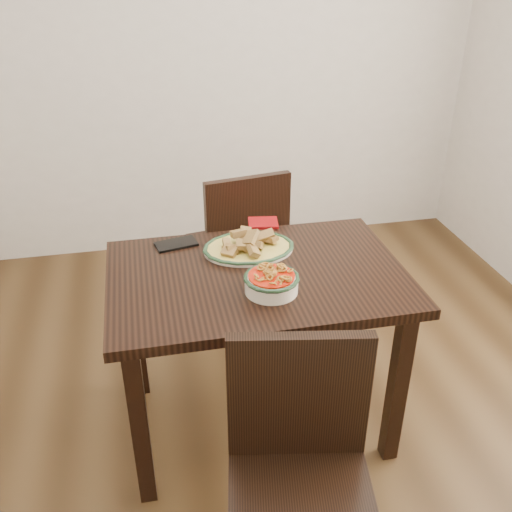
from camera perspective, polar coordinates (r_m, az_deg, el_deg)
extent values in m
plane|color=#372411|center=(2.59, 0.31, -16.15)|extent=(3.50, 3.50, 0.00)
cube|color=beige|center=(3.60, -5.95, 20.29)|extent=(3.50, 0.10, 2.60)
cube|color=black|center=(2.14, 0.11, -2.12)|extent=(1.11, 0.74, 0.04)
cube|color=black|center=(2.11, -11.54, -16.41)|extent=(0.06, 0.06, 0.71)
cube|color=black|center=(2.28, 13.95, -12.65)|extent=(0.06, 0.06, 0.71)
cube|color=black|center=(2.57, -11.97, -7.05)|extent=(0.06, 0.06, 0.71)
cube|color=black|center=(2.71, 8.82, -4.61)|extent=(0.06, 0.06, 0.71)
cube|color=black|center=(2.99, -2.06, 0.85)|extent=(0.48, 0.48, 0.04)
cube|color=black|center=(3.29, -0.19, -0.79)|extent=(0.04, 0.04, 0.41)
cube|color=black|center=(3.20, -5.88, -1.89)|extent=(0.04, 0.04, 0.41)
cube|color=black|center=(3.02, 2.15, -3.78)|extent=(0.04, 0.04, 0.41)
cube|color=black|center=(2.92, -4.01, -5.10)|extent=(0.04, 0.04, 0.41)
cube|color=black|center=(2.72, -0.80, 3.55)|extent=(0.42, 0.11, 0.44)
cube|color=black|center=(1.78, 4.60, -23.64)|extent=(0.49, 0.49, 0.04)
cube|color=black|center=(2.05, -1.36, -23.84)|extent=(0.04, 0.04, 0.41)
cube|color=black|center=(2.08, 8.91, -23.36)|extent=(0.04, 0.04, 0.41)
cube|color=black|center=(1.73, 4.27, -13.76)|extent=(0.42, 0.11, 0.44)
ellipsoid|color=beige|center=(2.28, -0.75, 0.72)|extent=(0.36, 0.27, 0.02)
ellipsoid|color=gold|center=(2.28, -0.75, 0.85)|extent=(0.34, 0.26, 0.01)
torus|color=#19381F|center=(2.28, -0.75, 0.90)|extent=(0.28, 0.28, 0.01)
cylinder|color=white|center=(2.01, 1.55, -2.81)|extent=(0.19, 0.19, 0.06)
torus|color=#16321C|center=(2.00, 1.56, -2.17)|extent=(0.20, 0.20, 0.02)
cylinder|color=#B01A08|center=(1.99, 1.56, -2.05)|extent=(0.17, 0.17, 0.01)
cube|color=black|center=(2.35, -7.99, 1.20)|extent=(0.18, 0.12, 0.01)
cube|color=#950A0C|center=(2.50, 0.72, 3.34)|extent=(0.14, 0.12, 0.01)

